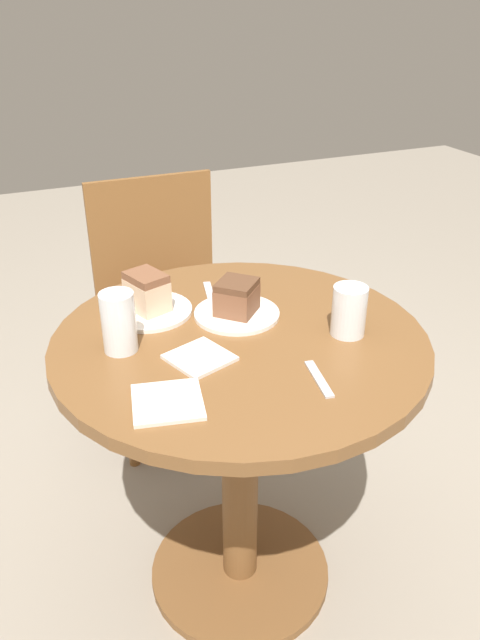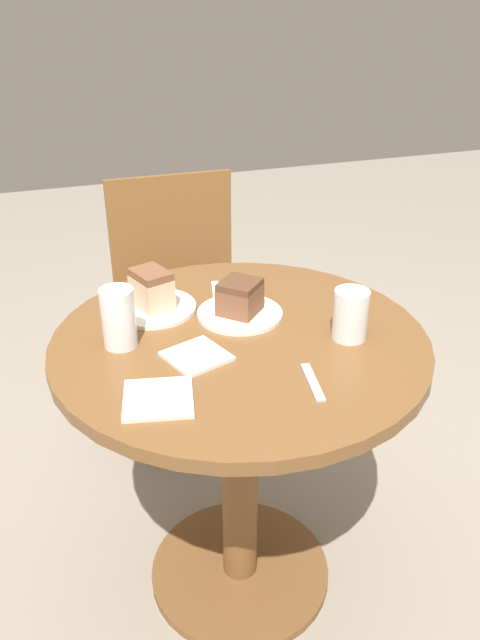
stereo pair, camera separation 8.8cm
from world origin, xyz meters
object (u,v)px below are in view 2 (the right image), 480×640
object	(u,v)px
chair	(182,299)
glass_water	(350,317)
plate_near	(240,314)
cake_slice_far	(152,289)
cake_slice_near	(240,297)
plate_far	(153,308)
glass_lemonade	(119,320)

from	to	relation	value
chair	glass_water	bearing A→B (deg)	-78.98
plate_near	cake_slice_far	xyz separation A→B (m)	(-0.18, 0.10, 0.05)
chair	glass_water	distance (m)	0.96
chair	cake_slice_near	size ratio (longest dim) A/B	7.14
plate_far	cake_slice_far	bearing A→B (deg)	0.00
chair	cake_slice_far	bearing A→B (deg)	-108.61
chair	cake_slice_far	size ratio (longest dim) A/B	7.69
plate_near	plate_far	world-z (taller)	same
cake_slice_near	plate_far	bearing A→B (deg)	152.58
plate_near	glass_water	distance (m)	0.26
glass_lemonade	plate_far	bearing A→B (deg)	54.77
plate_far	plate_near	bearing A→B (deg)	-27.42
plate_far	cake_slice_near	xyz separation A→B (m)	(0.18, -0.10, 0.04)
chair	plate_far	bearing A→B (deg)	-108.61
cake_slice_near	glass_lemonade	xyz separation A→B (m)	(-0.28, -0.04, 0.01)
cake_slice_far	glass_water	bearing A→B (deg)	-35.64
chair	glass_lemonade	size ratio (longest dim) A/B	6.64
plate_near	glass_lemonade	size ratio (longest dim) A/B	1.51
chair	glass_lemonade	distance (m)	0.89
chair	plate_near	bearing A→B (deg)	-91.74
chair	cake_slice_near	world-z (taller)	chair
plate_near	chair	bearing A→B (deg)	87.58
chair	plate_far	size ratio (longest dim) A/B	4.25
chair	glass_lemonade	xyz separation A→B (m)	(-0.31, -0.75, 0.35)
glass_lemonade	glass_water	world-z (taller)	glass_lemonade
chair	cake_slice_far	xyz separation A→B (m)	(-0.21, -0.61, 0.35)
cake_slice_near	cake_slice_far	bearing A→B (deg)	152.58
plate_far	cake_slice_near	bearing A→B (deg)	-27.42
cake_slice_near	glass_water	size ratio (longest dim) A/B	1.08
glass_lemonade	cake_slice_far	bearing A→B (deg)	54.77
chair	plate_far	world-z (taller)	chair
cake_slice_near	cake_slice_far	size ratio (longest dim) A/B	1.08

